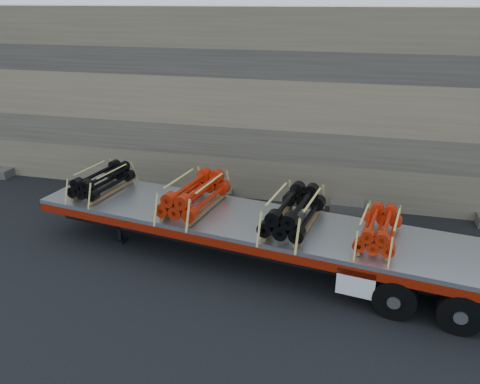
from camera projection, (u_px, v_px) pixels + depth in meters
The scene contains 7 objects.
ground at pixel (269, 271), 13.45m from camera, with size 120.00×120.00×0.00m, color black.
rock_wall at pixel (303, 104), 17.92m from camera, with size 44.00×3.00×7.00m, color #7A6B54.
trailer at pixel (255, 240), 13.71m from camera, with size 13.62×2.62×1.36m, color #B7BABF, non-canonical shape.
bundle_front at pixel (102, 181), 15.23m from camera, with size 1.07×2.14×0.76m, color black, non-canonical shape.
bundle_midfront at pixel (195, 195), 13.98m from camera, with size 1.24×2.49×0.88m, color red, non-canonical shape.
bundle_midrear at pixel (294, 212), 12.88m from camera, with size 1.24×2.48×0.88m, color black, non-canonical shape.
bundle_rear at pixel (379, 230), 12.09m from camera, with size 0.99×1.99×0.70m, color red, non-canonical shape.
Camera 1 is at (2.02, -11.40, 7.25)m, focal length 35.00 mm.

